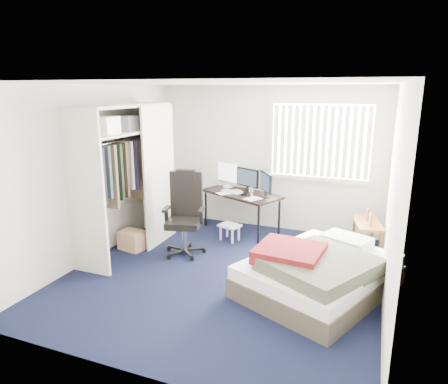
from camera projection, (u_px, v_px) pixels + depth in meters
ground at (224, 274)px, 5.40m from camera, size 4.20×4.20×0.00m
room_shell at (224, 165)px, 5.02m from camera, size 4.20×4.20×4.20m
window_assembly at (320, 141)px, 6.52m from camera, size 1.72×0.09×1.32m
closet at (125, 164)px, 5.89m from camera, size 0.64×1.84×2.22m
desk at (242, 190)px, 6.92m from camera, size 1.53×1.17×1.15m
office_chair at (185, 222)px, 6.04m from camera, size 0.72×0.72×1.26m
footstool at (230, 228)px, 6.57m from camera, size 0.39×0.35×0.27m
nightstand at (368, 226)px, 6.00m from camera, size 0.50×0.78×0.67m
bed at (318, 272)px, 4.87m from camera, size 2.02×2.26×0.62m
pine_box at (133, 240)px, 6.22m from camera, size 0.43×0.36×0.29m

